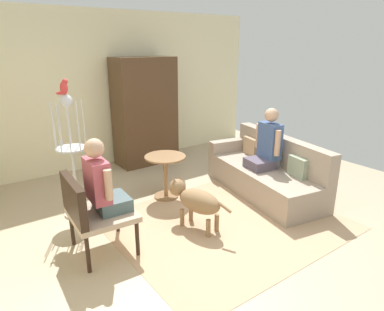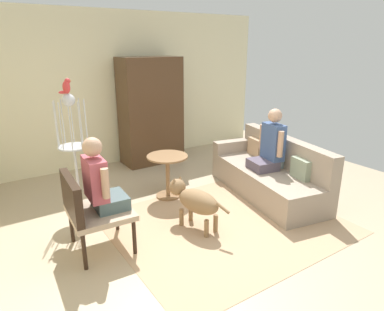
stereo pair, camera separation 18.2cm
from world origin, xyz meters
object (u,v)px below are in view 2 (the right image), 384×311
at_px(round_end_table, 168,170).
at_px(armoire_cabinet, 151,111).
at_px(couch, 269,174).
at_px(bird_cage_stand, 75,155).
at_px(person_on_couch, 270,145).
at_px(armchair, 88,207).
at_px(person_on_armchair, 100,181).
at_px(dog, 195,200).
at_px(parrot, 66,86).

height_order(round_end_table, armoire_cabinet, armoire_cabinet).
bearing_deg(couch, bird_cage_stand, 159.76).
distance_m(person_on_couch, round_end_table, 1.54).
distance_m(armchair, round_end_table, 1.60).
relative_size(couch, armchair, 2.41).
relative_size(armchair, person_on_armchair, 1.10).
distance_m(dog, parrot, 2.08).
bearing_deg(person_on_armchair, person_on_couch, 0.80).
height_order(armchair, round_end_table, armchair).
distance_m(person_on_couch, dog, 1.54).
bearing_deg(parrot, armoire_cabinet, 36.94).
bearing_deg(dog, person_on_couch, 8.49).
bearing_deg(person_on_armchair, dog, -9.60).
xyz_separation_m(person_on_couch, bird_cage_stand, (-2.54, 0.98, 0.03)).
height_order(person_on_armchair, armoire_cabinet, armoire_cabinet).
height_order(bird_cage_stand, parrot, parrot).
xyz_separation_m(armchair, parrot, (0.16, 1.00, 1.15)).
bearing_deg(round_end_table, parrot, 169.09).
bearing_deg(person_on_armchair, parrot, 89.38).
distance_m(dog, armoire_cabinet, 2.71).
relative_size(person_on_couch, bird_cage_stand, 0.56).
height_order(person_on_couch, round_end_table, person_on_couch).
bearing_deg(dog, armchair, 171.16).
bearing_deg(person_on_armchair, armchair, 176.93).
bearing_deg(parrot, person_on_armchair, -90.62).
distance_m(couch, person_on_armchair, 2.65).
bearing_deg(bird_cage_stand, parrot, 180.00).
height_order(person_on_armchair, dog, person_on_armchair).
bearing_deg(armoire_cabinet, armchair, -129.65).
height_order(round_end_table, dog, round_end_table).
relative_size(bird_cage_stand, parrot, 8.61).
xyz_separation_m(couch, person_on_armchair, (-2.60, -0.06, 0.49)).
bearing_deg(round_end_table, bird_cage_stand, 169.03).
height_order(armchair, armoire_cabinet, armoire_cabinet).
distance_m(round_end_table, bird_cage_stand, 1.31).
bearing_deg(armchair, dog, -8.84).
xyz_separation_m(armchair, person_on_couch, (2.70, 0.03, 0.24)).
xyz_separation_m(person_on_armchair, parrot, (0.01, 1.01, 0.89)).
relative_size(round_end_table, bird_cage_stand, 0.40).
xyz_separation_m(bird_cage_stand, parrot, (-0.01, 0.00, 0.88)).
distance_m(couch, person_on_couch, 0.47).
relative_size(dog, bird_cage_stand, 0.57).
height_order(person_on_couch, parrot, parrot).
bearing_deg(armoire_cabinet, dog, -105.72).
bearing_deg(armchair, bird_cage_stand, 80.71).
height_order(bird_cage_stand, armoire_cabinet, armoire_cabinet).
bearing_deg(couch, armoire_cabinet, 109.15).
bearing_deg(person_on_couch, armoire_cabinet, 108.03).
bearing_deg(round_end_table, person_on_couch, -29.41).
xyz_separation_m(round_end_table, parrot, (-1.24, 0.24, 1.26)).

